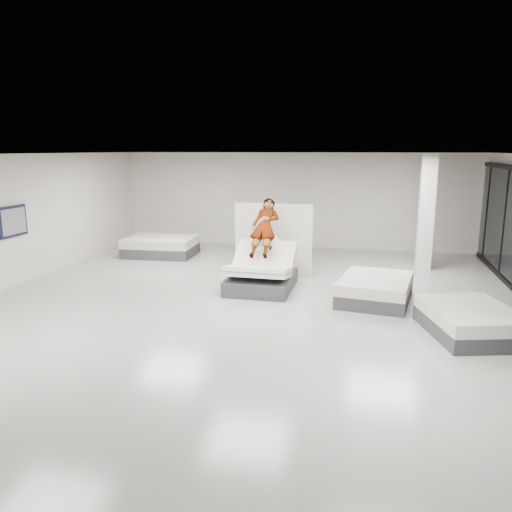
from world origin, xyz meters
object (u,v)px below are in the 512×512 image
person (265,236)px  flat_bed_left_far (161,246)px  hero_bed (262,274)px  flat_bed_right_near (470,321)px  remote (270,248)px  column (426,212)px  wall_poster (13,221)px  divider_panel (273,239)px  flat_bed_right_far (375,289)px

person → flat_bed_left_far: person is taller
hero_bed → flat_bed_right_near: bearing=-26.5°
remote → flat_bed_left_far: (-4.15, 3.15, -0.73)m
remote → column: 4.89m
person → remote: size_ratio=12.45×
flat_bed_right_near → wall_poster: wall_poster is taller
person → wall_poster: 6.09m
column → person: bearing=-146.0°
remote → column: bearing=39.6°
divider_panel → column: size_ratio=0.66×
flat_bed_right_far → flat_bed_left_far: 7.47m
person → flat_bed_right_near: (4.31, -2.47, -0.97)m
wall_poster → flat_bed_right_far: bearing=3.9°
hero_bed → flat_bed_right_near: (4.32, -2.15, -0.11)m
flat_bed_left_far → flat_bed_right_far: bearing=-28.1°
flat_bed_left_far → wall_poster: 4.75m
remote → divider_panel: size_ratio=0.07×
flat_bed_right_far → flat_bed_left_far: (-6.59, 3.52, 0.03)m
remote → wall_poster: size_ratio=0.15×
hero_bed → wall_poster: (-5.93, -0.99, 1.23)m
flat_bed_left_far → column: column is taller
flat_bed_left_far → wall_poster: wall_poster is taller
flat_bed_right_far → flat_bed_left_far: size_ratio=0.97×
divider_panel → flat_bed_right_far: divider_panel is taller
person → wall_poster: (-5.94, -1.31, 0.37)m
remote → flat_bed_right_near: remote is taller
divider_panel → flat_bed_right_near: bearing=-36.2°
remote → flat_bed_left_far: size_ratio=0.06×
hero_bed → flat_bed_left_far: 5.01m
divider_panel → column: bearing=24.5°
hero_bed → flat_bed_right_far: size_ratio=0.92×
hero_bed → column: bearing=37.0°
flat_bed_right_near → remote: bearing=152.7°
flat_bed_left_far → column: size_ratio=0.69×
person → column: column is taller
flat_bed_left_far → remote: bearing=-37.3°
flat_bed_left_far → wall_poster: (-2.01, -4.11, 1.31)m
hero_bed → flat_bed_right_far: (2.66, -0.40, -0.10)m
remote → flat_bed_right_far: size_ratio=0.07×
flat_bed_right_near → column: (-0.32, 5.16, 1.34)m
flat_bed_right_near → column: 5.34m
divider_panel → remote: bearing=-77.3°
wall_poster → person: bearing=12.4°
person → remote: (0.22, -0.35, -0.22)m
wall_poster → flat_bed_right_near: bearing=-6.5°
person → flat_bed_left_far: size_ratio=0.79×
flat_bed_right_near → person: bearing=150.2°
person → flat_bed_right_far: person is taller
remote → flat_bed_right_far: (2.44, -0.36, -0.75)m
remote → flat_bed_left_far: bearing=143.5°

